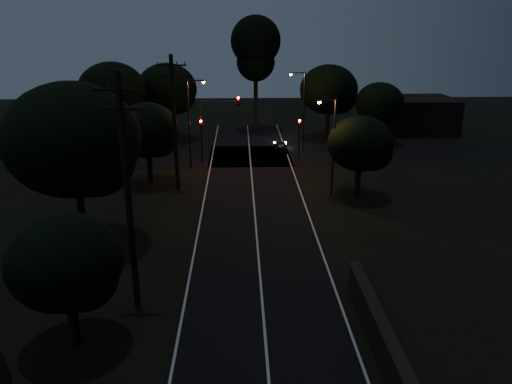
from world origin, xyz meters
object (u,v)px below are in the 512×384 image
streetlight_b (302,106)px  car (281,146)px  signal_left (201,133)px  tall_pine (256,48)px  streetlight_c (332,141)px  signal_right (299,132)px  utility_pole_mid (128,192)px  streetlight_a (191,118)px  utility_pole_far (174,122)px  signal_mast (219,117)px

streetlight_b → car: size_ratio=2.50×
signal_left → streetlight_b: (9.91, 4.01, 1.80)m
tall_pine → streetlight_c: bearing=-79.1°
tall_pine → signal_right: 16.88m
utility_pole_mid → streetlight_b: 31.15m
utility_pole_mid → car: 30.63m
tall_pine → streetlight_a: tall_pine is taller
utility_pole_far → signal_mast: (3.09, 7.99, -1.15)m
streetlight_a → streetlight_c: size_ratio=1.07×
signal_right → car: 4.62m
tall_pine → streetlight_c: (4.83, -25.00, -5.30)m
utility_pole_far → signal_left: size_ratio=2.56×
utility_pole_mid → signal_mast: 25.22m
signal_mast → utility_pole_far: bearing=-111.1°
streetlight_c → utility_pole_mid: bearing=-128.3°
utility_pole_mid → streetlight_a: size_ratio=1.38×
streetlight_b → car: streetlight_b is taller
utility_pole_far → signal_right: (10.60, 7.99, -2.65)m
car → streetlight_c: bearing=102.7°
utility_pole_mid → signal_left: size_ratio=2.68×
tall_pine → signal_right: (3.60, -15.01, -6.82)m
utility_pole_mid → signal_left: utility_pole_mid is taller
utility_pole_mid → streetlight_c: size_ratio=1.47×
streetlight_a → car: size_ratio=2.50×
utility_pole_far → tall_pine: size_ratio=0.78×
tall_pine → streetlight_a: size_ratio=1.67×
streetlight_c → signal_mast: bearing=131.2°
car → utility_pole_mid: bearing=74.1°
utility_pole_far → streetlight_a: size_ratio=1.31×
utility_pole_mid → signal_mast: (3.09, 24.99, -1.40)m
utility_pole_mid → streetlight_a: 23.04m
streetlight_a → streetlight_c: bearing=-35.7°
utility_pole_mid → streetlight_b: bearing=68.7°
streetlight_c → streetlight_a: bearing=144.3°
streetlight_a → streetlight_c: streetlight_a is taller
utility_pole_far → car: bearing=51.9°
tall_pine → streetlight_b: 12.83m
signal_right → streetlight_b: size_ratio=0.51×
utility_pole_far → signal_left: (1.40, 7.99, -2.65)m
streetlight_a → car: streetlight_a is taller
streetlight_a → streetlight_b: (10.61, 6.00, 0.00)m
signal_left → signal_mast: 2.26m
signal_left → car: (7.80, 3.76, -2.29)m
utility_pole_far → signal_right: bearing=37.0°
signal_left → signal_right: 9.20m
signal_left → streetlight_a: size_ratio=0.51×
utility_pole_mid → tall_pine: size_ratio=0.82×
signal_left → streetlight_a: 2.77m
signal_right → streetlight_a: (-9.91, -1.99, 1.80)m
utility_pole_mid → utility_pole_far: 17.00m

